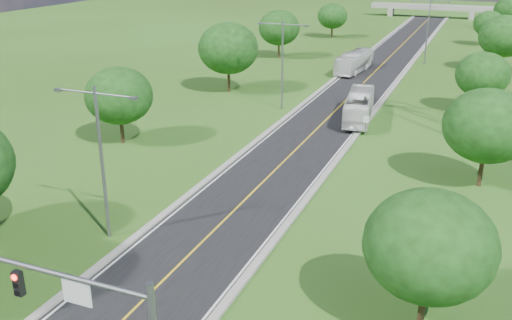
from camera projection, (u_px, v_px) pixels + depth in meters
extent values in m
plane|color=#2E4A14|center=(361.00, 85.00, 76.60)|extent=(260.00, 260.00, 0.00)
cube|color=black|center=(371.00, 76.00, 81.77)|extent=(8.00, 150.00, 0.06)
cube|color=gray|center=(342.00, 73.00, 83.25)|extent=(0.50, 150.00, 0.22)
cube|color=gray|center=(401.00, 78.00, 80.23)|extent=(0.50, 150.00, 0.22)
cylinder|color=slate|center=(53.00, 273.00, 20.96)|extent=(8.40, 0.20, 0.20)
cube|color=black|center=(19.00, 283.00, 21.92)|extent=(0.35, 0.28, 1.05)
cylinder|color=#FF140C|center=(14.00, 278.00, 21.66)|extent=(0.24, 0.06, 0.24)
cube|color=white|center=(77.00, 293.00, 20.82)|extent=(1.25, 0.06, 1.00)
cylinder|color=slate|center=(366.00, 127.00, 55.31)|extent=(0.08, 0.08, 2.40)
cube|color=white|center=(366.00, 119.00, 55.00)|extent=(0.55, 0.04, 0.70)
cube|color=gray|center=(391.00, 12.00, 148.91)|extent=(1.20, 3.00, 2.00)
cube|color=gray|center=(472.00, 15.00, 141.82)|extent=(1.20, 3.00, 2.00)
cube|color=gray|center=(431.00, 7.00, 144.80)|extent=(30.00, 3.00, 1.20)
cylinder|color=slate|center=(102.00, 165.00, 35.46)|extent=(0.22, 0.22, 10.00)
cylinder|color=slate|center=(76.00, 91.00, 34.31)|extent=(2.80, 0.12, 0.12)
cylinder|color=slate|center=(115.00, 95.00, 33.32)|extent=(2.80, 0.12, 0.12)
cube|color=slate|center=(59.00, 90.00, 34.79)|extent=(0.50, 0.25, 0.18)
cube|color=slate|center=(133.00, 98.00, 32.88)|extent=(0.50, 0.25, 0.18)
cylinder|color=slate|center=(282.00, 66.00, 63.98)|extent=(0.22, 0.22, 10.00)
cylinder|color=slate|center=(271.00, 24.00, 62.83)|extent=(2.80, 0.12, 0.12)
cylinder|color=slate|center=(295.00, 25.00, 61.84)|extent=(2.80, 0.12, 0.12)
cube|color=slate|center=(260.00, 23.00, 63.31)|extent=(0.50, 0.25, 0.18)
cube|color=slate|center=(306.00, 26.00, 61.39)|extent=(0.50, 0.25, 0.18)
cylinder|color=slate|center=(427.00, 32.00, 88.24)|extent=(0.22, 0.22, 10.00)
cylinder|color=slate|center=(421.00, 1.00, 87.09)|extent=(2.80, 0.12, 0.12)
cylinder|color=slate|center=(440.00, 2.00, 86.10)|extent=(2.80, 0.12, 0.12)
cube|color=slate|center=(412.00, 1.00, 87.57)|extent=(0.50, 0.25, 0.18)
cube|color=slate|center=(449.00, 2.00, 85.65)|extent=(0.50, 0.25, 0.18)
cylinder|color=black|center=(122.00, 129.00, 54.14)|extent=(0.36, 0.36, 2.70)
ellipsoid|color=#15340E|center=(119.00, 96.00, 52.96)|extent=(6.30, 6.30, 5.36)
cylinder|color=black|center=(229.00, 79.00, 72.70)|extent=(0.36, 0.36, 3.24)
ellipsoid|color=#15340E|center=(228.00, 48.00, 71.28)|extent=(7.56, 7.56, 6.43)
cylinder|color=black|center=(279.00, 49.00, 94.21)|extent=(0.36, 0.36, 2.88)
ellipsoid|color=#15340E|center=(279.00, 28.00, 92.95)|extent=(6.72, 6.72, 5.71)
cylinder|color=black|center=(332.00, 32.00, 114.12)|extent=(0.36, 0.36, 2.52)
ellipsoid|color=#15340E|center=(333.00, 16.00, 113.02)|extent=(5.88, 5.88, 5.00)
cylinder|color=black|center=(422.00, 305.00, 27.95)|extent=(0.36, 0.36, 2.70)
ellipsoid|color=#15340E|center=(430.00, 246.00, 26.77)|extent=(6.30, 6.30, 5.36)
cylinder|color=black|center=(481.00, 169.00, 44.49)|extent=(0.36, 0.36, 2.88)
ellipsoid|color=#15340E|center=(488.00, 126.00, 43.23)|extent=(6.72, 6.72, 5.71)
cylinder|color=black|center=(479.00, 102.00, 63.91)|extent=(0.36, 0.36, 2.52)
ellipsoid|color=#15340E|center=(483.00, 75.00, 62.81)|extent=(5.88, 5.88, 5.00)
cylinder|color=black|center=(500.00, 62.00, 83.85)|extent=(0.36, 0.36, 3.06)
ellipsoid|color=#15340E|center=(504.00, 36.00, 82.51)|extent=(7.14, 7.14, 6.07)
cylinder|color=black|center=(487.00, 39.00, 105.60)|extent=(0.36, 0.36, 2.34)
ellipsoid|color=#15340E|center=(489.00, 24.00, 104.58)|extent=(5.46, 5.46, 4.64)
cylinder|color=black|center=(507.00, 26.00, 121.58)|extent=(0.36, 0.36, 2.70)
ellipsoid|color=#15340E|center=(509.00, 10.00, 120.40)|extent=(6.30, 6.30, 5.36)
imported|color=white|center=(359.00, 106.00, 61.05)|extent=(4.06, 11.09, 3.02)
imported|color=white|center=(355.00, 62.00, 83.82)|extent=(3.61, 10.90, 2.98)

